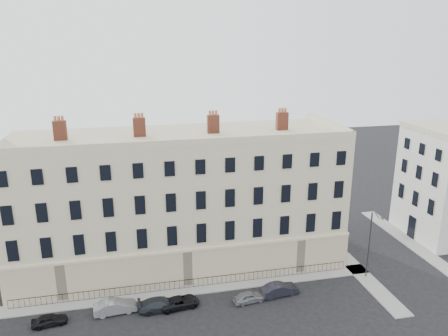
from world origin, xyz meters
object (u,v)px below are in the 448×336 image
Objects in this scene: car_a at (50,320)px; car_c at (161,304)px; car_f at (280,289)px; car_b at (115,306)px; car_d at (180,302)px; streetlamp at (370,242)px; car_e at (249,297)px.

car_c is (10.04, 0.15, 0.09)m from car_a.
car_b is at bearing 80.77° from car_f.
car_d is 20.93m from streetlamp.
car_c reaches higher than car_a.
car_c reaches higher than car_e.
car_a is 0.80× the size of car_d.
car_b is at bearing -163.69° from streetlamp.
car_c is 22.73m from streetlamp.
car_c is 1.10× the size of car_d.
car_b is 4.24m from car_c.
car_f is (12.00, -0.08, 0.03)m from car_c.
car_e is 3.39m from car_f.
car_e is at bearing -95.91° from car_c.
car_a is at bearing 88.63° from car_c.
car_d is at bearing -96.58° from car_a.
car_e reaches higher than car_d.
car_e is 14.34m from streetlamp.
car_a is 10.04m from car_c.
streetlamp is at bearing -95.47° from car_d.
car_b is 1.04× the size of car_d.
streetlamp is at bearing -89.57° from car_c.
car_d is at bearing -90.70° from car_c.
car_c is (4.21, -0.47, -0.05)m from car_b.
car_a is 0.73× the size of car_c.
car_d is (1.84, 0.05, -0.08)m from car_c.
car_b is at bearing -91.41° from car_a.
car_c is at bearing -101.69° from car_b.
streetlamp reaches higher than car_d.
car_b reaches higher than car_a.
streetlamp reaches higher than car_f.
car_d is 0.99× the size of car_f.
streetlamp reaches higher than car_b.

